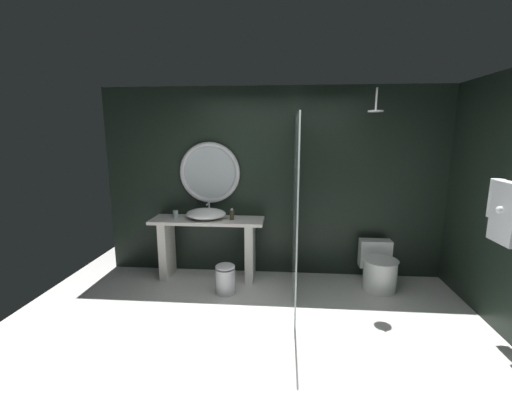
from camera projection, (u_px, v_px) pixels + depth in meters
ground_plane at (268, 348)px, 3.27m from camera, size 5.76×5.76×0.00m
back_wall_panel at (276, 183)px, 4.86m from camera, size 4.80×0.10×2.60m
side_wall_right at (502, 201)px, 3.56m from camera, size 0.10×2.47×2.60m
vanity_counter at (208, 241)px, 4.79m from camera, size 1.53×0.49×0.84m
vessel_sink at (206, 214)px, 4.71m from camera, size 0.54×0.44×0.19m
tumbler_cup at (176, 214)px, 4.76m from camera, size 0.07×0.07×0.11m
soap_dispenser at (232, 215)px, 4.67m from camera, size 0.06×0.06×0.15m
round_wall_mirror at (210, 173)px, 4.82m from camera, size 0.85×0.07×0.85m
shower_glass_panel at (295, 210)px, 4.10m from camera, size 0.02×1.50×2.19m
rain_shower_head at (376, 109)px, 4.07m from camera, size 0.18×0.18×0.28m
hanging_bathrobe at (508, 210)px, 3.24m from camera, size 0.20×0.55×0.65m
toilet at (378, 268)px, 4.53m from camera, size 0.44×0.64×0.57m
waste_bin at (225, 278)px, 4.36m from camera, size 0.25×0.25×0.39m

